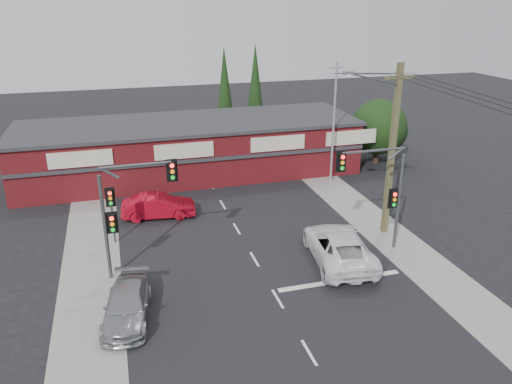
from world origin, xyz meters
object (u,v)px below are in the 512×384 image
object	(u,v)px
white_suv	(339,246)
red_sedan	(159,206)
silver_suv	(127,305)
utility_pole	(390,146)
shop_building	(190,147)

from	to	relation	value
white_suv	red_sedan	xyz separation A→B (m)	(-8.66, 8.46, -0.10)
silver_suv	utility_pole	world-z (taller)	utility_pole
silver_suv	utility_pole	xyz separation A→B (m)	(15.17, 4.73, 4.72)
silver_suv	red_sedan	world-z (taller)	red_sedan
white_suv	utility_pole	xyz separation A→B (m)	(4.08, 2.55, 4.54)
red_sedan	utility_pole	xyz separation A→B (m)	(12.74, -5.92, 4.63)
silver_suv	red_sedan	xyz separation A→B (m)	(2.44, 10.64, 0.08)
white_suv	red_sedan	bearing A→B (deg)	-36.19
red_sedan	utility_pole	distance (m)	14.79
red_sedan	utility_pole	bearing A→B (deg)	-107.83
silver_suv	utility_pole	size ratio (longest dim) A/B	0.47
white_suv	shop_building	distance (m)	17.41
silver_suv	shop_building	distance (m)	19.66
shop_building	utility_pole	size ratio (longest dim) A/B	2.73
red_sedan	utility_pole	world-z (taller)	utility_pole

